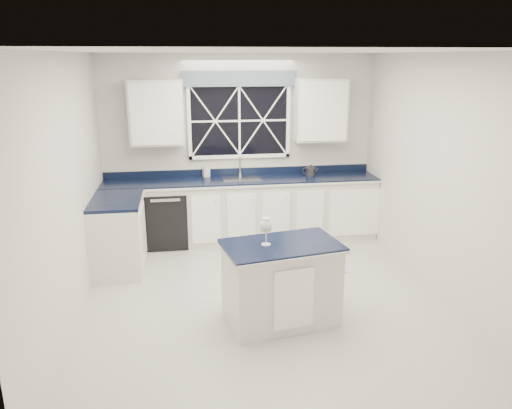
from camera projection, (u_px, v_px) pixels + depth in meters
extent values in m
plane|color=#B0B0AB|center=(264.00, 299.00, 5.66)|extent=(4.50, 4.50, 0.00)
cube|color=silver|center=(239.00, 147.00, 7.41)|extent=(4.00, 0.10, 2.70)
cube|color=silver|center=(242.00, 211.00, 7.38)|extent=(3.98, 0.60, 0.90)
cube|color=silver|center=(118.00, 235.00, 6.38)|extent=(0.60, 1.00, 0.90)
cube|color=black|center=(242.00, 180.00, 7.25)|extent=(3.98, 0.64, 0.04)
cube|color=black|center=(167.00, 217.00, 7.24)|extent=(0.60, 0.58, 0.82)
cube|color=black|center=(239.00, 121.00, 7.27)|extent=(1.40, 0.02, 1.00)
cube|color=slate|center=(239.00, 79.00, 7.04)|extent=(1.65, 0.04, 0.22)
cube|color=silver|center=(156.00, 113.00, 6.93)|extent=(0.75, 0.34, 0.90)
cube|color=silver|center=(320.00, 110.00, 7.26)|extent=(0.75, 0.34, 0.90)
cylinder|color=#B1B1B3|center=(240.00, 174.00, 7.45)|extent=(0.05, 0.05, 0.04)
cylinder|color=#B1B1B3|center=(240.00, 165.00, 7.41)|extent=(0.02, 0.02, 0.28)
cylinder|color=#B1B1B3|center=(241.00, 158.00, 7.28)|extent=(0.02, 0.18, 0.02)
cube|color=silver|center=(281.00, 285.00, 5.10)|extent=(1.19, 0.82, 0.82)
cube|color=black|center=(282.00, 245.00, 4.98)|extent=(1.25, 0.89, 0.04)
cube|color=#B1B1AC|center=(283.00, 267.00, 6.51)|extent=(1.58, 1.15, 0.01)
cube|color=#0F1733|center=(283.00, 266.00, 6.51)|extent=(1.40, 0.97, 0.01)
cylinder|color=#2F2F32|center=(311.00, 172.00, 7.45)|extent=(0.18, 0.18, 0.12)
cone|color=#2F2F32|center=(311.00, 166.00, 7.42)|extent=(0.15, 0.15, 0.05)
torus|color=#2F2F32|center=(305.00, 171.00, 7.46)|extent=(0.10, 0.04, 0.10)
cylinder|color=#2F2F32|center=(316.00, 171.00, 7.43)|extent=(0.06, 0.03, 0.08)
cylinder|color=silver|center=(266.00, 244.00, 4.94)|extent=(0.09, 0.09, 0.01)
cylinder|color=silver|center=(266.00, 237.00, 4.92)|extent=(0.01, 0.01, 0.15)
ellipsoid|color=silver|center=(266.00, 225.00, 4.89)|extent=(0.12, 0.12, 0.15)
cylinder|color=tan|center=(266.00, 228.00, 4.89)|extent=(0.10, 0.10, 0.06)
imported|color=silver|center=(206.00, 170.00, 7.35)|extent=(0.11, 0.11, 0.20)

